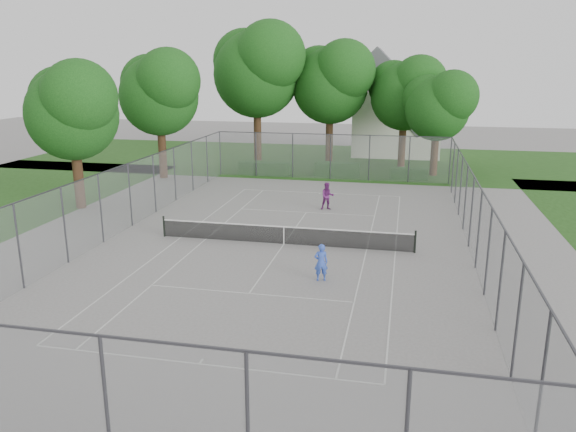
% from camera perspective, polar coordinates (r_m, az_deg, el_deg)
% --- Properties ---
extents(ground, '(120.00, 120.00, 0.00)m').
position_cam_1_polar(ground, '(28.06, -0.42, -2.89)').
color(ground, slate).
rests_on(ground, ground).
extents(grass_far, '(60.00, 20.00, 0.00)m').
position_cam_1_polar(grass_far, '(53.09, 5.61, 5.63)').
color(grass_far, '#1D4513').
rests_on(grass_far, ground).
extents(court_markings, '(11.03, 23.83, 0.01)m').
position_cam_1_polar(court_markings, '(28.05, -0.42, -2.88)').
color(court_markings, beige).
rests_on(court_markings, ground).
extents(tennis_net, '(12.87, 0.10, 1.10)m').
position_cam_1_polar(tennis_net, '(27.90, -0.42, -1.89)').
color(tennis_net, black).
rests_on(tennis_net, ground).
extents(perimeter_fence, '(18.08, 34.08, 3.52)m').
position_cam_1_polar(perimeter_fence, '(27.55, -0.43, 0.69)').
color(perimeter_fence, '#38383D').
rests_on(perimeter_fence, ground).
extents(tree_far_left, '(8.61, 7.86, 12.37)m').
position_cam_1_polar(tree_far_left, '(50.06, -3.11, 14.89)').
color(tree_far_left, '#362113').
rests_on(tree_far_left, ground).
extents(tree_far_midleft, '(7.54, 6.88, 10.84)m').
position_cam_1_polar(tree_far_midleft, '(50.03, 4.43, 13.66)').
color(tree_far_midleft, '#362113').
rests_on(tree_far_midleft, ground).
extents(tree_far_midright, '(6.63, 6.05, 9.53)m').
position_cam_1_polar(tree_far_midright, '(49.70, 11.89, 12.34)').
color(tree_far_midright, '#362113').
rests_on(tree_far_midright, ground).
extents(tree_far_right, '(5.81, 5.31, 8.36)m').
position_cam_1_polar(tree_far_right, '(46.45, 15.07, 10.98)').
color(tree_far_right, '#362113').
rests_on(tree_far_right, ground).
extents(tree_side_back, '(6.94, 6.33, 9.97)m').
position_cam_1_polar(tree_side_back, '(44.97, -12.93, 12.42)').
color(tree_side_back, '#362113').
rests_on(tree_side_back, ground).
extents(tree_side_front, '(6.30, 5.76, 9.06)m').
position_cam_1_polar(tree_side_front, '(36.53, -21.09, 10.28)').
color(tree_side_front, '#362113').
rests_on(tree_side_front, ground).
extents(hedge_left, '(4.17, 1.25, 1.04)m').
position_cam_1_polar(hedge_left, '(45.93, -2.35, 4.87)').
color(hedge_left, '#1B4616').
rests_on(hedge_left, ground).
extents(hedge_mid, '(3.56, 1.02, 1.12)m').
position_cam_1_polar(hedge_mid, '(45.35, 5.02, 4.74)').
color(hedge_mid, '#1B4616').
rests_on(hedge_mid, ground).
extents(hedge_right, '(2.83, 1.04, 0.85)m').
position_cam_1_polar(hedge_right, '(45.18, 12.18, 4.25)').
color(hedge_right, '#1B4616').
rests_on(hedge_right, ground).
extents(house, '(8.28, 6.42, 10.31)m').
position_cam_1_polar(house, '(57.03, 11.05, 10.28)').
color(house, white).
rests_on(house, ground).
extents(girl_player, '(0.66, 0.53, 1.59)m').
position_cam_1_polar(girl_player, '(23.24, 3.38, -4.72)').
color(girl_player, blue).
rests_on(girl_player, ground).
extents(woman_player, '(0.97, 0.85, 1.69)m').
position_cam_1_polar(woman_player, '(34.67, 4.03, 2.03)').
color(woman_player, '#6C246C').
rests_on(woman_player, ground).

